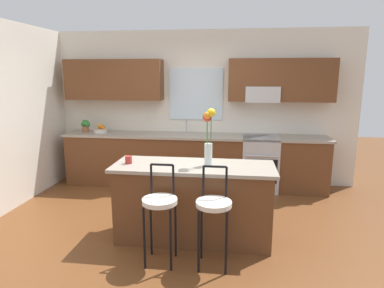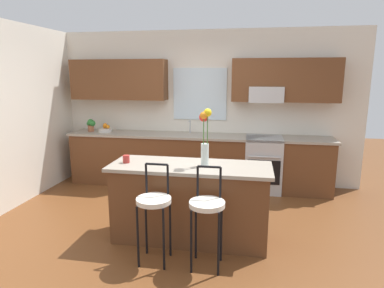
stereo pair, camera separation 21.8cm
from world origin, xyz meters
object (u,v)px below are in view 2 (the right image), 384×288
at_px(bar_stool_middle, 207,208).
at_px(potted_plant_small, 91,124).
at_px(fruit_bowl_oranges, 105,129).
at_px(flower_vase, 205,134).
at_px(mug_ceramic, 126,159).
at_px(kitchen_island, 190,202).
at_px(oven_range, 263,164).
at_px(bar_stool_near, 154,205).

distance_m(bar_stool_middle, potted_plant_small, 3.53).
height_order(bar_stool_middle, fruit_bowl_oranges, fruit_bowl_oranges).
relative_size(bar_stool_middle, flower_vase, 1.58).
relative_size(bar_stool_middle, mug_ceramic, 11.58).
bearing_deg(flower_vase, kitchen_island, 176.80).
bearing_deg(kitchen_island, bar_stool_middle, -63.60).
height_order(oven_range, bar_stool_middle, bar_stool_middle).
xyz_separation_m(bar_stool_near, mug_ceramic, (-0.49, 0.52, 0.33)).
bearing_deg(kitchen_island, potted_plant_small, 138.76).
bearing_deg(bar_stool_near, flower_vase, 50.75).
relative_size(fruit_bowl_oranges, potted_plant_small, 1.06).
height_order(flower_vase, potted_plant_small, flower_vase).
height_order(fruit_bowl_oranges, potted_plant_small, potted_plant_small).
bearing_deg(bar_stool_middle, bar_stool_near, 180.00).
bearing_deg(fruit_bowl_oranges, mug_ceramic, -59.45).
bearing_deg(oven_range, bar_stool_near, -115.51).
height_order(oven_range, potted_plant_small, potted_plant_small).
xyz_separation_m(oven_range, fruit_bowl_oranges, (-2.83, 0.03, 0.51)).
height_order(bar_stool_near, potted_plant_small, potted_plant_small).
distance_m(oven_range, bar_stool_middle, 2.55).
distance_m(oven_range, potted_plant_small, 3.16).
xyz_separation_m(oven_range, kitchen_island, (-0.90, -1.91, 0.00)).
xyz_separation_m(mug_ceramic, fruit_bowl_oranges, (-1.17, 1.98, 0.00)).
height_order(bar_stool_middle, mug_ceramic, bar_stool_middle).
bearing_deg(mug_ceramic, bar_stool_middle, -26.41).
relative_size(kitchen_island, mug_ceramic, 20.76).
bearing_deg(mug_ceramic, flower_vase, 1.80).
relative_size(oven_range, kitchen_island, 0.49).
relative_size(mug_ceramic, potted_plant_small, 0.40).
relative_size(bar_stool_near, potted_plant_small, 4.60).
xyz_separation_m(bar_stool_middle, flower_vase, (-0.11, 0.54, 0.66)).
distance_m(oven_range, fruit_bowl_oranges, 2.88).
bearing_deg(flower_vase, fruit_bowl_oranges, 137.15).
height_order(kitchen_island, fruit_bowl_oranges, fruit_bowl_oranges).
distance_m(oven_range, mug_ceramic, 2.61).
relative_size(bar_stool_near, mug_ceramic, 11.58).
distance_m(bar_stool_near, fruit_bowl_oranges, 3.01).
xyz_separation_m(bar_stool_near, fruit_bowl_oranges, (-1.65, 2.49, 0.33)).
height_order(bar_stool_near, flower_vase, flower_vase).
bearing_deg(kitchen_island, fruit_bowl_oranges, 134.88).
bearing_deg(bar_stool_middle, potted_plant_small, 134.91).
distance_m(kitchen_island, bar_stool_middle, 0.64).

